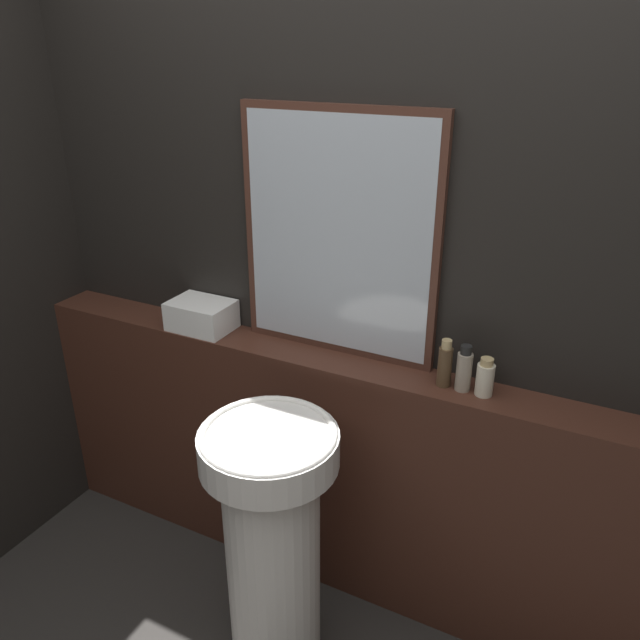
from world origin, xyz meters
name	(u,v)px	position (x,y,z in m)	size (l,w,h in m)	color
wall_back	(365,277)	(0.00, 1.33, 1.25)	(8.00, 0.06, 2.50)	black
vanity_counter	(346,476)	(0.00, 1.21, 0.49)	(2.66, 0.19, 0.98)	#422319
pedestal_sink	(272,539)	(-0.06, 0.78, 0.52)	(0.43, 0.43, 0.94)	silver
mirror	(338,237)	(-0.08, 1.28, 1.40)	(0.71, 0.03, 0.84)	#47281E
towel_stack	(202,315)	(-0.62, 1.21, 1.03)	(0.24, 0.17, 0.11)	white
shampoo_bottle	(445,365)	(0.34, 1.21, 1.05)	(0.05, 0.05, 0.16)	#4C3823
conditioner_bottle	(464,370)	(0.40, 1.21, 1.05)	(0.05, 0.05, 0.16)	gray
lotion_bottle	(485,378)	(0.47, 1.21, 1.03)	(0.06, 0.06, 0.13)	beige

